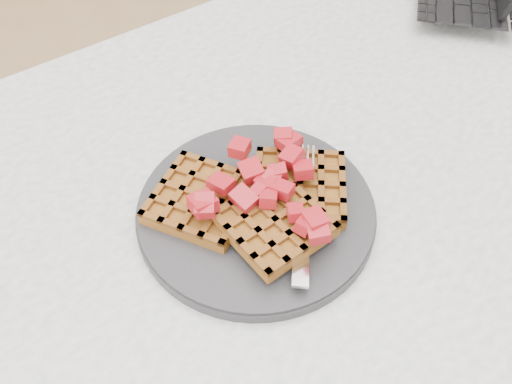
# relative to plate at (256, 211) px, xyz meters

# --- Properties ---
(table) EXTENTS (1.20, 0.80, 0.75)m
(table) POSITION_rel_plate_xyz_m (0.16, -0.01, -0.12)
(table) COLOR silver
(table) RESTS_ON ground
(plate) EXTENTS (0.26, 0.26, 0.02)m
(plate) POSITION_rel_plate_xyz_m (0.00, 0.00, 0.00)
(plate) COLOR #262528
(plate) RESTS_ON table
(waffles) EXTENTS (0.23, 0.19, 0.03)m
(waffles) POSITION_rel_plate_xyz_m (0.00, -0.00, 0.02)
(waffles) COLOR #91571E
(waffles) RESTS_ON plate
(strawberry_pile) EXTENTS (0.15, 0.15, 0.02)m
(strawberry_pile) POSITION_rel_plate_xyz_m (0.00, 0.00, 0.05)
(strawberry_pile) COLOR #8B000B
(strawberry_pile) RESTS_ON waffles
(fork) EXTENTS (0.13, 0.15, 0.02)m
(fork) POSITION_rel_plate_xyz_m (0.03, -0.04, 0.02)
(fork) COLOR silver
(fork) RESTS_ON plate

